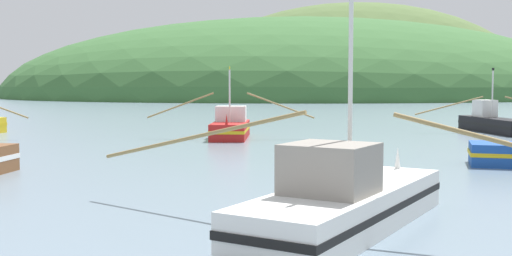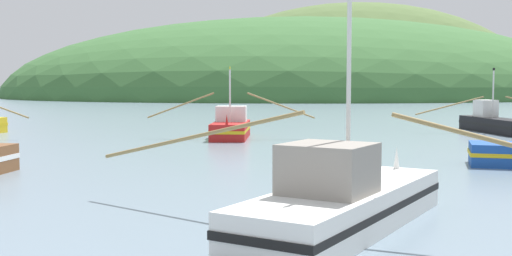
% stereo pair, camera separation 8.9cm
% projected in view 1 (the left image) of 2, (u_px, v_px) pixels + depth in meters
% --- Properties ---
extents(hill_far_left, '(176.39, 141.11, 46.58)m').
position_uv_depth(hill_far_left, '(300.00, 96.00, 192.41)').
color(hill_far_left, '#386633').
rests_on(hill_far_left, ground).
extents(hill_far_right, '(137.97, 110.37, 70.56)m').
position_uv_depth(hill_far_right, '(355.00, 93.00, 248.02)').
color(hill_far_right, '#516B38').
rests_on(hill_far_right, ground).
extents(fishing_boat_white, '(14.36, 10.08, 7.12)m').
position_uv_depth(fishing_boat_white, '(345.00, 201.00, 16.56)').
color(fishing_boat_white, white).
rests_on(fishing_boat_white, ground).
extents(fishing_boat_red, '(11.85, 6.66, 5.07)m').
position_uv_depth(fishing_boat_red, '(230.00, 127.00, 44.35)').
color(fishing_boat_red, red).
rests_on(fishing_boat_red, ground).
extents(fishing_boat_black, '(12.88, 9.16, 5.13)m').
position_uv_depth(fishing_boat_black, '(492.00, 123.00, 49.82)').
color(fishing_boat_black, black).
rests_on(fishing_boat_black, ground).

